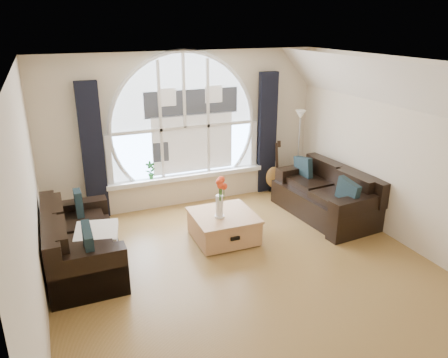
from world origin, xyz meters
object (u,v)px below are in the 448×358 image
vase_flowers (219,193)px  potted_plant (151,170)px  sofa_left (81,240)px  coffee_chest (223,225)px  guitar (275,166)px  floor_lamp (298,152)px  sofa_right (325,194)px

vase_flowers → potted_plant: (-0.63, 1.65, -0.09)m
sofa_left → vase_flowers: (1.97, -0.09, 0.41)m
coffee_chest → potted_plant: (-0.73, 1.58, 0.48)m
guitar → coffee_chest: bearing=-130.0°
guitar → vase_flowers: bearing=-130.2°
floor_lamp → sofa_right: bearing=-98.4°
coffee_chest → sofa_right: bearing=4.8°
vase_flowers → floor_lamp: floor_lamp is taller
guitar → sofa_right: bearing=-69.0°
sofa_left → coffee_chest: size_ratio=1.98×
vase_flowers → potted_plant: bearing=110.9°
vase_flowers → guitar: 2.32m
coffee_chest → floor_lamp: 2.54m
sofa_left → guitar: size_ratio=1.74×
coffee_chest → potted_plant: size_ratio=2.90×
coffee_chest → potted_plant: 1.81m
vase_flowers → sofa_left: bearing=177.4°
coffee_chest → vase_flowers: 0.59m
sofa_left → floor_lamp: (4.17, 1.30, 0.40)m
vase_flowers → guitar: size_ratio=0.66×
vase_flowers → guitar: bearing=40.3°
potted_plant → sofa_right: bearing=-28.7°
vase_flowers → floor_lamp: 2.60m
sofa_right → coffee_chest: size_ratio=2.01×
vase_flowers → coffee_chest: bearing=37.4°
guitar → sofa_left: bearing=-149.9°
coffee_chest → floor_lamp: bearing=33.0°
sofa_right → guitar: (-0.26, 1.29, 0.13)m
sofa_right → vase_flowers: bearing=-179.1°
coffee_chest → vase_flowers: vase_flowers is taller
sofa_left → vase_flowers: size_ratio=2.64×
floor_lamp → vase_flowers: bearing=-147.7°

